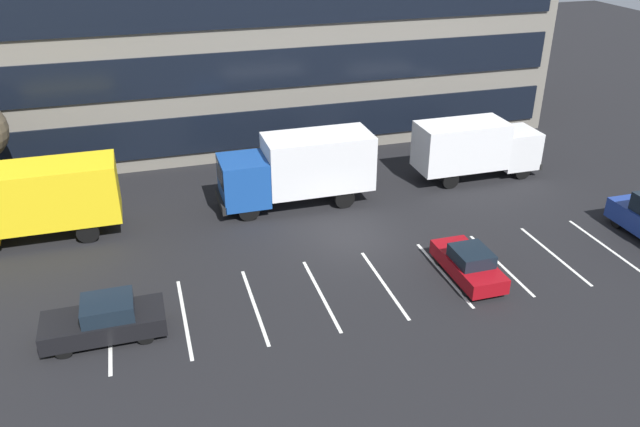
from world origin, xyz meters
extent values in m
plane|color=black|center=(0.00, 0.00, 0.00)|extent=(120.00, 120.00, 0.00)
cube|color=black|center=(0.00, 11.48, 1.98)|extent=(34.26, 0.16, 2.30)
cube|color=black|center=(0.00, 11.48, 5.58)|extent=(34.26, 0.16, 2.30)
cube|color=black|center=(0.00, 11.48, 9.18)|extent=(34.26, 0.16, 2.30)
cube|color=silver|center=(-11.20, -3.96, 0.00)|extent=(0.14, 5.40, 0.01)
cube|color=silver|center=(-8.40, -3.96, 0.00)|extent=(0.14, 5.40, 0.01)
cube|color=silver|center=(-5.60, -3.96, 0.00)|extent=(0.14, 5.40, 0.01)
cube|color=silver|center=(-2.80, -3.96, 0.00)|extent=(0.14, 5.40, 0.01)
cube|color=silver|center=(0.00, -3.96, 0.00)|extent=(0.14, 5.40, 0.01)
cube|color=silver|center=(2.80, -3.96, 0.00)|extent=(0.14, 5.40, 0.01)
cube|color=silver|center=(5.60, -3.96, 0.00)|extent=(0.14, 5.40, 0.01)
cube|color=silver|center=(8.40, -3.96, 0.00)|extent=(0.14, 5.40, 0.01)
cube|color=silver|center=(11.20, -3.96, 0.00)|extent=(0.14, 5.40, 0.01)
cube|color=yellow|center=(-13.21, 4.54, 2.25)|extent=(5.45, 2.62, 2.83)
cylinder|color=black|center=(-12.12, 3.46, 0.52)|extent=(1.05, 0.31, 1.05)
cylinder|color=black|center=(-12.12, 5.62, 0.52)|extent=(1.05, 0.31, 1.05)
cube|color=#194799|center=(-4.38, 4.61, 1.72)|extent=(2.36, 2.58, 2.36)
cube|color=black|center=(-5.54, 4.61, 2.19)|extent=(0.06, 2.16, 1.04)
cube|color=white|center=(-0.41, 4.61, 2.31)|extent=(5.58, 2.68, 2.90)
cube|color=black|center=(-5.61, 4.61, 0.70)|extent=(0.21, 2.58, 0.43)
cylinder|color=black|center=(-4.38, 3.51, 0.54)|extent=(1.07, 0.32, 1.07)
cylinder|color=black|center=(-4.38, 5.72, 0.54)|extent=(1.07, 0.32, 1.07)
cylinder|color=black|center=(0.71, 3.51, 0.54)|extent=(1.07, 0.32, 1.07)
cylinder|color=black|center=(0.71, 5.72, 0.54)|extent=(1.07, 0.32, 1.07)
cube|color=white|center=(11.79, 5.13, 1.56)|extent=(2.14, 2.33, 2.14)
cube|color=black|center=(12.84, 5.13, 1.98)|extent=(0.06, 1.96, 0.94)
cube|color=white|center=(8.19, 5.13, 2.09)|extent=(5.06, 2.43, 2.63)
cube|color=black|center=(12.91, 5.13, 0.63)|extent=(0.19, 2.33, 0.39)
cylinder|color=black|center=(11.79, 6.13, 0.49)|extent=(0.97, 0.29, 0.97)
cylinder|color=black|center=(11.79, 4.13, 0.49)|extent=(0.97, 0.29, 0.97)
cylinder|color=black|center=(7.18, 6.13, 0.49)|extent=(0.97, 0.29, 0.97)
cylinder|color=black|center=(7.18, 4.13, 0.49)|extent=(0.97, 0.29, 0.97)
cube|color=maroon|center=(3.66, -4.44, 0.55)|extent=(1.68, 4.02, 0.65)
cube|color=black|center=(3.66, -4.64, 1.16)|extent=(1.48, 1.69, 0.56)
cylinder|color=black|center=(2.93, -3.15, 0.28)|extent=(0.21, 0.56, 0.56)
cylinder|color=black|center=(4.38, -3.15, 0.28)|extent=(0.21, 0.56, 0.56)
cylinder|color=black|center=(2.93, -5.73, 0.28)|extent=(0.21, 0.56, 0.56)
cylinder|color=black|center=(4.38, -5.73, 0.28)|extent=(0.21, 0.56, 0.56)
cube|color=black|center=(-11.33, -4.33, 0.61)|extent=(4.45, 1.86, 0.73)
cube|color=black|center=(-11.11, -4.33, 1.28)|extent=(1.87, 1.64, 0.62)
cylinder|color=black|center=(-12.76, -5.14, 0.31)|extent=(0.62, 0.23, 0.62)
cylinder|color=black|center=(-12.76, -3.53, 0.31)|extent=(0.62, 0.23, 0.62)
cylinder|color=black|center=(-9.91, -5.14, 0.31)|extent=(0.62, 0.23, 0.62)
cylinder|color=black|center=(-9.91, -3.53, 0.31)|extent=(0.62, 0.23, 0.62)
cylinder|color=black|center=(12.97, -2.49, 0.35)|extent=(0.23, 0.71, 0.71)
camera|label=1|loc=(-9.11, -25.00, 14.95)|focal=35.68mm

